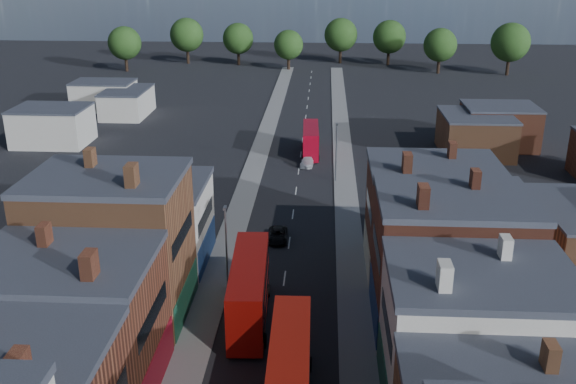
# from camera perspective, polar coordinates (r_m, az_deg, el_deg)

# --- Properties ---
(pavement_west) EXTENTS (3.00, 200.00, 0.12)m
(pavement_west) POSITION_cam_1_polar(r_m,az_deg,el_deg) (79.00, -4.20, -1.29)
(pavement_west) COLOR gray
(pavement_west) RESTS_ON ground
(pavement_east) EXTENTS (3.00, 200.00, 0.12)m
(pavement_east) POSITION_cam_1_polar(r_m,az_deg,el_deg) (78.42, 5.27, -1.49)
(pavement_east) COLOR gray
(pavement_east) RESTS_ON ground
(lamp_post_2) EXTENTS (0.25, 0.70, 8.12)m
(lamp_post_2) POSITION_cam_1_polar(r_m,az_deg,el_deg) (58.82, -5.52, -4.40)
(lamp_post_2) COLOR slate
(lamp_post_2) RESTS_ON ground
(lamp_post_3) EXTENTS (0.25, 0.70, 8.12)m
(lamp_post_3) POSITION_cam_1_polar(r_m,az_deg,el_deg) (86.27, 4.32, 3.89)
(lamp_post_3) COLOR slate
(lamp_post_3) RESTS_ON ground
(bus_0) EXTENTS (3.61, 12.56, 5.37)m
(bus_0) POSITION_cam_1_polar(r_m,az_deg,el_deg) (54.52, -3.47, -8.62)
(bus_0) COLOR #9E0E09
(bus_0) RESTS_ON ground
(bus_1) EXTENTS (3.15, 11.87, 5.11)m
(bus_1) POSITION_cam_1_polar(r_m,az_deg,el_deg) (45.37, 0.15, -15.52)
(bus_1) COLOR #B9170A
(bus_1) RESTS_ON ground
(bus_2) EXTENTS (2.82, 10.29, 4.42)m
(bus_2) POSITION_cam_1_polar(r_m,az_deg,el_deg) (98.41, 2.03, 4.65)
(bus_2) COLOR #9D0619
(bus_2) RESTS_ON ground
(car_2) EXTENTS (2.22, 4.50, 1.23)m
(car_2) POSITION_cam_1_polar(r_m,az_deg,el_deg) (69.65, -0.90, -3.86)
(car_2) COLOR black
(car_2) RESTS_ON ground
(car_3) EXTENTS (2.34, 4.70, 1.31)m
(car_3) POSITION_cam_1_polar(r_m,az_deg,el_deg) (93.98, 1.76, 2.78)
(car_3) COLOR silver
(car_3) RESTS_ON ground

